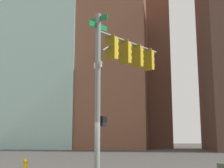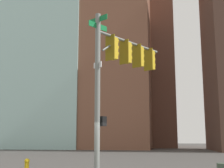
{
  "view_description": "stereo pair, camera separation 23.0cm",
  "coord_description": "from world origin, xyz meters",
  "views": [
    {
      "loc": [
        -2.09,
        12.09,
        1.87
      ],
      "look_at": [
        -0.01,
        -1.17,
        4.22
      ],
      "focal_mm": 49.58,
      "sensor_mm": 36.0,
      "label": 1
    },
    {
      "loc": [
        -2.31,
        12.05,
        1.87
      ],
      "look_at": [
        -0.01,
        -1.17,
        4.22
      ],
      "focal_mm": 49.58,
      "sensor_mm": 36.0,
      "label": 2
    }
  ],
  "objects": [
    {
      "name": "building_brick_farside",
      "position": [
        3.87,
        -56.29,
        23.79
      ],
      "size": [
        16.38,
        19.63,
        47.58
      ],
      "primitive_type": "cube",
      "color": "brown",
      "rests_on": "ground_plane"
    },
    {
      "name": "fire_hydrant",
      "position": [
        4.57,
        -2.79,
        0.47
      ],
      "size": [
        0.34,
        0.26,
        0.87
      ],
      "color": "gold",
      "rests_on": "ground_plane"
    },
    {
      "name": "building_brick_nearside",
      "position": [
        9.26,
        -45.98,
        26.29
      ],
      "size": [
        18.13,
        19.0,
        52.58
      ],
      "primitive_type": "cube",
      "color": "brown",
      "rests_on": "ground_plane"
    },
    {
      "name": "signal_pole_assembly",
      "position": [
        -0.36,
        -1.7,
        5.09
      ],
      "size": [
        2.91,
        4.22,
        7.21
      ],
      "rotation": [
        0.0,
        0.0,
        4.14
      ],
      "color": "slate",
      "rests_on": "ground_plane"
    }
  ]
}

